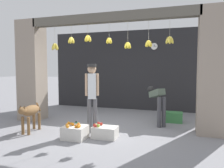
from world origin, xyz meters
TOP-DOWN VIEW (x-y plane):
  - ground_plane at (0.00, 0.00)m, footprint 60.00×60.00m
  - shop_back_wall at (0.00, 2.90)m, footprint 6.44×0.12m
  - shop_pillar_left at (-2.57, 0.30)m, footprint 0.70×0.60m
  - shop_pillar_right at (2.57, 0.30)m, footprint 0.70×0.60m
  - storefront_awning at (-0.01, 0.12)m, footprint 4.54×0.31m
  - dog at (-1.69, -0.92)m, footprint 0.33×0.93m
  - shopkeeper at (-0.26, -0.40)m, footprint 0.32×0.31m
  - worker_stooping at (1.23, 0.77)m, footprint 0.58×0.74m
  - fruit_crate_oranges at (-0.41, -1.03)m, footprint 0.52×0.44m
  - fruit_crate_apples at (0.21, -0.77)m, footprint 0.56×0.36m
  - produce_box_green at (1.66, 1.24)m, footprint 0.49×0.33m
  - water_bottle at (-0.61, -0.58)m, footprint 0.07×0.07m
  - wall_clock at (0.86, 2.82)m, footprint 0.26×0.03m

SIDE VIEW (x-z plane):
  - ground_plane at x=0.00m, z-range 0.00..0.00m
  - water_bottle at x=-0.61m, z-range -0.01..0.27m
  - fruit_crate_apples at x=0.21m, z-range -0.03..0.30m
  - produce_box_green at x=1.66m, z-range 0.00..0.30m
  - fruit_crate_oranges at x=-0.41m, z-range -0.02..0.33m
  - dog at x=-1.69m, z-range 0.14..0.87m
  - worker_stooping at x=1.23m, z-range 0.18..1.24m
  - shopkeeper at x=-0.26m, z-range 0.16..1.86m
  - shop_back_wall at x=0.00m, z-range 0.00..3.03m
  - shop_pillar_left at x=-2.57m, z-range 0.00..3.03m
  - shop_pillar_right at x=2.57m, z-range 0.00..3.03m
  - wall_clock at x=0.86m, z-range 2.27..2.53m
  - storefront_awning at x=-0.01m, z-range 2.38..3.32m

